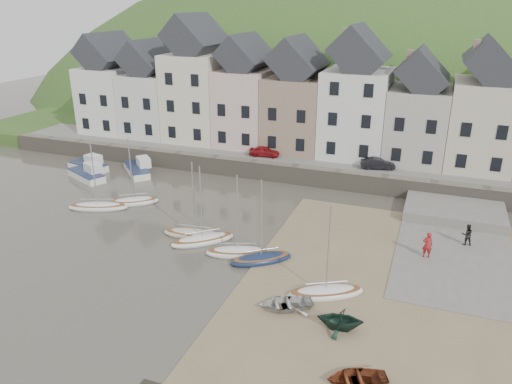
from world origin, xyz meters
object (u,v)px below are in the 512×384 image
at_px(rowboat_white, 285,303).
at_px(sailboat_0, 98,206).
at_px(person_red, 427,245).
at_px(person_dark, 467,234).
at_px(car_left, 264,151).
at_px(car_right, 378,163).
at_px(rowboat_green, 340,319).
at_px(rowboat_red, 357,378).

bearing_deg(rowboat_white, sailboat_0, -141.35).
relative_size(sailboat_0, person_red, 3.31).
relative_size(rowboat_white, person_dark, 1.94).
distance_m(person_dark, car_left, 22.87).
xyz_separation_m(person_dark, car_right, (-8.07, 11.15, 1.20)).
bearing_deg(car_left, rowboat_green, -157.29).
height_order(rowboat_green, car_right, car_right).
distance_m(rowboat_red, person_dark, 17.84).
bearing_deg(rowboat_red, car_left, -176.26).
bearing_deg(car_left, rowboat_red, -158.07).
bearing_deg(rowboat_green, car_right, 174.90).
bearing_deg(car_left, rowboat_white, -163.16).
xyz_separation_m(rowboat_red, person_red, (2.50, 14.02, 0.71)).
distance_m(car_left, car_right, 11.87).
relative_size(rowboat_green, car_right, 0.77).
xyz_separation_m(rowboat_green, car_left, (-13.17, 24.38, 1.42)).
xyz_separation_m(sailboat_0, rowboat_green, (23.26, -9.31, 0.47)).
relative_size(sailboat_0, car_left, 1.97).
bearing_deg(car_right, sailboat_0, 110.38).
relative_size(rowboat_red, car_left, 0.91).
height_order(sailboat_0, car_right, sailboat_0).
xyz_separation_m(rowboat_green, car_right, (-1.30, 24.38, 1.42)).
height_order(rowboat_white, car_right, car_right).
xyz_separation_m(rowboat_white, rowboat_green, (3.41, -0.82, 0.34)).
height_order(rowboat_red, car_right, car_right).
bearing_deg(rowboat_white, rowboat_green, 48.24).
relative_size(sailboat_0, rowboat_green, 2.49).
bearing_deg(person_dark, car_left, -45.38).
bearing_deg(rowboat_white, car_left, 174.30).
bearing_deg(rowboat_green, rowboat_red, 14.21).
height_order(sailboat_0, person_red, sailboat_0).
distance_m(rowboat_red, person_red, 14.26).
xyz_separation_m(rowboat_red, car_left, (-14.75, 28.22, 1.79)).
bearing_deg(rowboat_red, sailboat_0, -141.74).
bearing_deg(sailboat_0, rowboat_red, -27.88).
bearing_deg(rowboat_green, person_red, 150.00).
xyz_separation_m(sailboat_0, car_left, (10.09, 15.07, 1.89)).
height_order(rowboat_red, person_red, person_red).
bearing_deg(car_left, person_dark, -124.90).
xyz_separation_m(rowboat_green, person_red, (4.08, 10.19, 0.35)).
bearing_deg(person_dark, car_right, -70.28).
distance_m(sailboat_0, person_red, 27.37).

